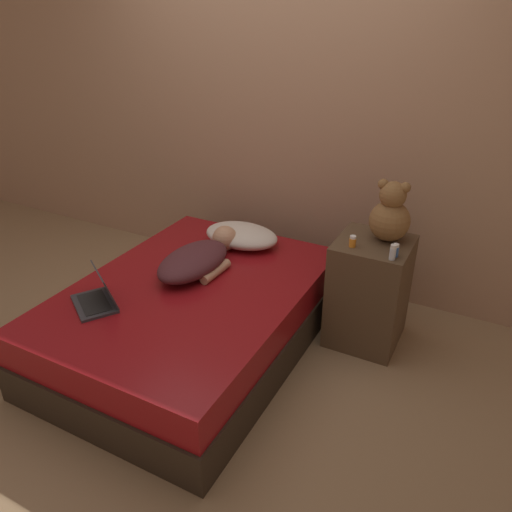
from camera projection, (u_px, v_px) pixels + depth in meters
ground_plane at (195, 345)px, 3.23m from camera, size 12.00×12.00×0.00m
wall_back at (278, 107)px, 3.56m from camera, size 8.00×0.06×2.60m
bed at (193, 317)px, 3.13m from camera, size 1.32×1.83×0.44m
nightstand at (369, 292)px, 3.14m from camera, size 0.44×0.45×0.70m
pillow at (241, 235)px, 3.50m from camera, size 0.54×0.36×0.14m
person_lying at (199, 258)px, 3.18m from camera, size 0.36×0.75×0.17m
laptop at (98, 296)px, 2.82m from camera, size 0.36×0.34×0.21m
teddy_bear at (390, 215)px, 2.93m from camera, size 0.24×0.24×0.37m
bottle_blue at (396, 250)px, 2.80m from camera, size 0.04×0.04×0.08m
bottle_orange at (353, 241)px, 2.91m from camera, size 0.04×0.04×0.07m
bottle_clear at (393, 252)px, 2.76m from camera, size 0.04×0.04×0.09m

